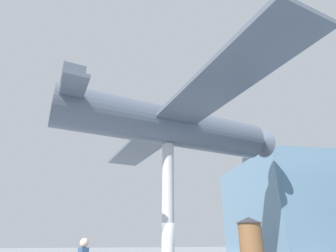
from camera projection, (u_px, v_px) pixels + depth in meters
The scene contains 3 objects.
glass_pavilion_left at pixel (312, 211), 22.82m from camera, with size 10.98×12.43×8.46m.
support_pylon_central at pixel (168, 207), 12.65m from camera, with size 0.60×0.60×6.43m.
suspended_airplane at pixel (172, 127), 14.41m from camera, with size 17.61×13.36×3.48m.
Camera 1 is at (13.04, -1.98, 1.94)m, focal length 28.00 mm.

